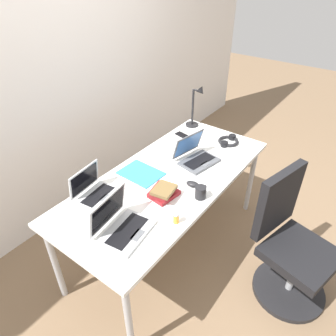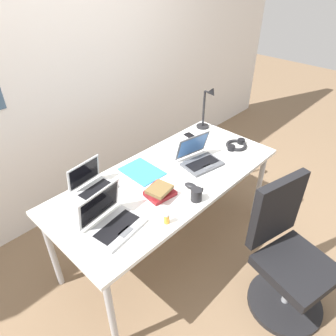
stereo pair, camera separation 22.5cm
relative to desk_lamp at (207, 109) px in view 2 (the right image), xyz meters
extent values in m
plane|color=#7A6047|center=(-0.80, -0.28, -0.94)|extent=(12.00, 12.00, 0.00)
cube|color=silver|center=(-0.80, 0.82, 0.36)|extent=(6.00, 0.12, 2.60)
cube|color=white|center=(-0.80, -0.28, -0.21)|extent=(1.80, 0.80, 0.03)
cylinder|color=#B2B5BA|center=(-1.64, -0.62, -0.58)|extent=(0.04, 0.04, 0.71)
cylinder|color=#B2B5BA|center=(0.04, -0.62, -0.58)|extent=(0.04, 0.04, 0.71)
cylinder|color=#B2B5BA|center=(-1.64, 0.06, -0.58)|extent=(0.04, 0.04, 0.71)
cylinder|color=#B2B5BA|center=(0.04, 0.06, -0.58)|extent=(0.04, 0.04, 0.71)
cylinder|color=black|center=(0.00, 0.03, -0.19)|extent=(0.12, 0.12, 0.02)
cylinder|color=black|center=(0.00, 0.03, -0.01)|extent=(0.02, 0.02, 0.34)
cylinder|color=black|center=(0.00, -0.01, 0.16)|extent=(0.01, 0.08, 0.01)
cone|color=black|center=(0.00, -0.05, 0.16)|extent=(0.07, 0.09, 0.09)
cube|color=#515459|center=(-0.51, -0.36, -0.19)|extent=(0.32, 0.25, 0.02)
cube|color=black|center=(-0.51, -0.36, -0.18)|extent=(0.27, 0.16, 0.00)
cube|color=#595B60|center=(-0.52, -0.43, -0.18)|extent=(0.09, 0.06, 0.00)
cube|color=#515459|center=(-0.48, -0.24, -0.08)|extent=(0.30, 0.12, 0.19)
cube|color=#3F72BF|center=(-0.48, -0.24, -0.08)|extent=(0.27, 0.10, 0.16)
cube|color=#B7BABC|center=(-1.39, -0.42, -0.19)|extent=(0.35, 0.26, 0.02)
cube|color=black|center=(-1.39, -0.42, -0.18)|extent=(0.30, 0.16, 0.00)
cube|color=#595B60|center=(-1.38, -0.49, -0.18)|extent=(0.10, 0.06, 0.00)
cube|color=#B7BABC|center=(-1.41, -0.29, -0.07)|extent=(0.32, 0.09, 0.22)
cube|color=black|center=(-1.41, -0.29, -0.07)|extent=(0.29, 0.07, 0.18)
cube|color=#B7BABC|center=(-1.27, -0.04, -0.19)|extent=(0.29, 0.22, 0.02)
cube|color=black|center=(-1.27, -0.04, -0.18)|extent=(0.25, 0.13, 0.00)
cube|color=#595B60|center=(-1.26, -0.10, -0.18)|extent=(0.08, 0.05, 0.00)
cube|color=#B7BABC|center=(-1.28, 0.07, -0.09)|extent=(0.27, 0.06, 0.18)
cube|color=black|center=(-1.28, 0.06, -0.08)|extent=(0.24, 0.05, 0.15)
ellipsoid|color=black|center=(-0.78, -0.48, -0.18)|extent=(0.07, 0.10, 0.03)
cube|color=black|center=(-0.22, -0.01, -0.19)|extent=(0.09, 0.15, 0.01)
torus|color=black|center=(-0.08, -0.40, -0.18)|extent=(0.18, 0.18, 0.03)
cylinder|color=black|center=(-0.16, -0.40, -0.18)|extent=(0.06, 0.06, 0.04)
cylinder|color=black|center=(-0.01, -0.40, -0.18)|extent=(0.06, 0.06, 0.04)
cylinder|color=gold|center=(-1.15, -0.60, -0.16)|extent=(0.04, 0.04, 0.06)
cylinder|color=white|center=(-1.15, -0.60, -0.13)|extent=(0.04, 0.04, 0.01)
cube|color=maroon|center=(-0.99, -0.38, -0.18)|extent=(0.20, 0.17, 0.03)
cube|color=maroon|center=(-1.00, -0.38, -0.15)|extent=(0.18, 0.16, 0.03)
cube|color=brown|center=(-1.01, -0.40, -0.12)|extent=(0.18, 0.15, 0.02)
cube|color=#338CC6|center=(-0.89, -0.09, -0.19)|extent=(0.24, 0.32, 0.01)
cylinder|color=black|center=(-0.86, -0.59, -0.15)|extent=(0.08, 0.08, 0.09)
torus|color=black|center=(-0.81, -0.59, -0.15)|extent=(0.05, 0.01, 0.05)
cylinder|color=black|center=(-0.62, -1.27, -0.92)|extent=(0.52, 0.52, 0.04)
cylinder|color=#A5A8AD|center=(-0.62, -1.27, -0.73)|extent=(0.05, 0.05, 0.34)
cube|color=black|center=(-0.62, -1.27, -0.52)|extent=(0.53, 0.53, 0.07)
cube|color=black|center=(-0.56, -1.03, -0.21)|extent=(0.42, 0.16, 0.48)
camera|label=1|loc=(-2.28, -1.38, 1.17)|focal=33.26mm
camera|label=2|loc=(-2.13, -1.55, 1.17)|focal=33.26mm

